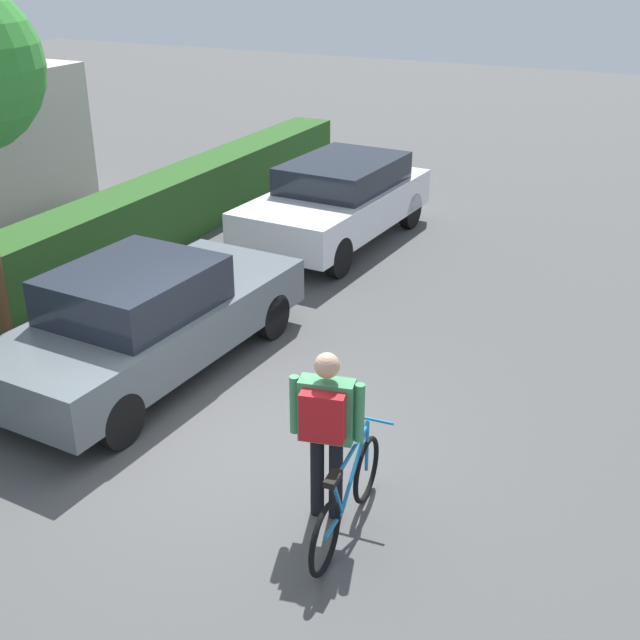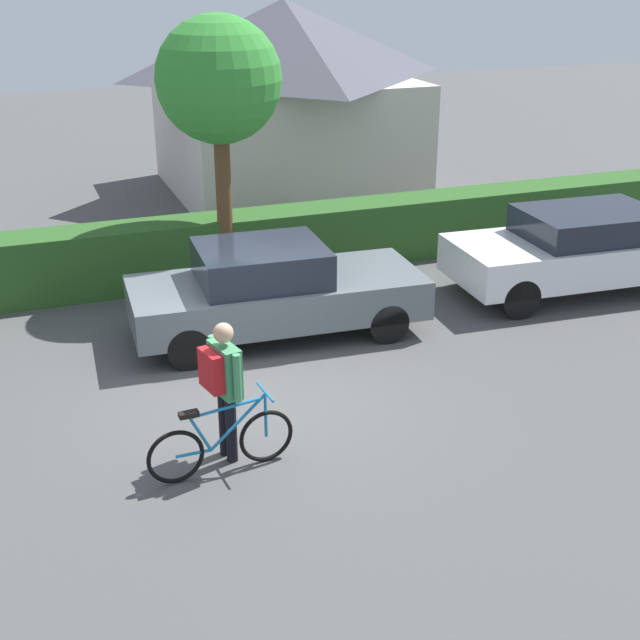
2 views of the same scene
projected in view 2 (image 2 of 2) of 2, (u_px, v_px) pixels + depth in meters
The scene contains 8 objects.
ground_plane at pixel (253, 391), 11.60m from camera, with size 60.00×60.00×0.00m, color #4B4B4B.
hedge_row at pixel (181, 252), 15.26m from camera, with size 21.88×0.90×1.14m, color #2A5621.
house_distant at pixel (285, 96), 20.66m from camera, with size 5.73×5.85×4.53m.
parked_car_near at pixel (274, 290), 13.06m from camera, with size 4.54×2.01×1.46m.
parked_car_far at pixel (576, 248), 14.80m from camera, with size 4.31×2.07×1.44m.
bicycle at pixel (222, 443), 9.66m from camera, with size 1.73×0.50×0.92m.
person_rider at pixel (223, 378), 9.66m from camera, with size 0.43×0.67×1.71m.
tree_kerbside at pixel (219, 82), 14.02m from camera, with size 2.09×2.09×4.62m.
Camera 2 is at (-2.73, -9.96, 5.44)m, focal length 48.13 mm.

